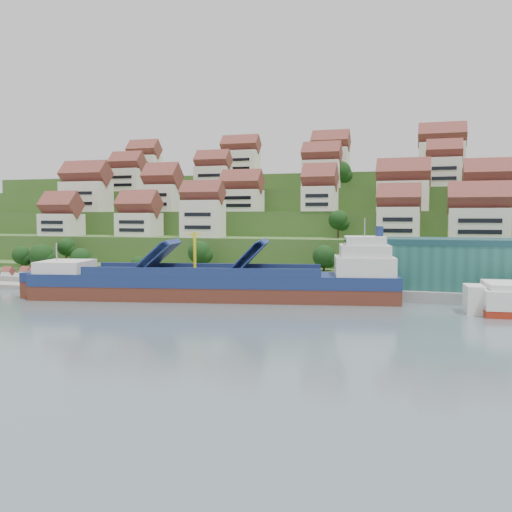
% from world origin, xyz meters
% --- Properties ---
extents(ground, '(300.00, 300.00, 0.00)m').
position_xyz_m(ground, '(0.00, 0.00, 0.00)').
color(ground, slate).
rests_on(ground, ground).
extents(quay, '(180.00, 14.00, 2.20)m').
position_xyz_m(quay, '(20.00, 15.00, 1.10)').
color(quay, gray).
rests_on(quay, ground).
extents(pebble_beach, '(45.00, 20.00, 1.00)m').
position_xyz_m(pebble_beach, '(-58.00, 12.00, 0.50)').
color(pebble_beach, gray).
rests_on(pebble_beach, ground).
extents(hillside, '(260.00, 128.00, 31.00)m').
position_xyz_m(hillside, '(0.00, 103.55, 10.66)').
color(hillside, '#2D4C1E').
rests_on(hillside, ground).
extents(hillside_village, '(159.61, 62.42, 29.17)m').
position_xyz_m(hillside_village, '(0.82, 61.87, 24.80)').
color(hillside_village, silver).
rests_on(hillside_village, ground).
extents(hillside_trees, '(138.15, 62.32, 30.93)m').
position_xyz_m(hillside_trees, '(-12.90, 43.94, 16.25)').
color(hillside_trees, '#153812').
rests_on(hillside_trees, ground).
extents(flagpole, '(1.28, 0.16, 8.00)m').
position_xyz_m(flagpole, '(18.11, 10.00, 6.88)').
color(flagpole, gray).
rests_on(flagpole, quay).
extents(beach_huts, '(14.40, 3.70, 2.20)m').
position_xyz_m(beach_huts, '(-60.00, 10.75, 2.10)').
color(beach_huts, white).
rests_on(beach_huts, pebble_beach).
extents(cargo_ship, '(73.61, 25.47, 16.08)m').
position_xyz_m(cargo_ship, '(-6.61, 1.79, 3.11)').
color(cargo_ship, '#58281B').
rests_on(cargo_ship, ground).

